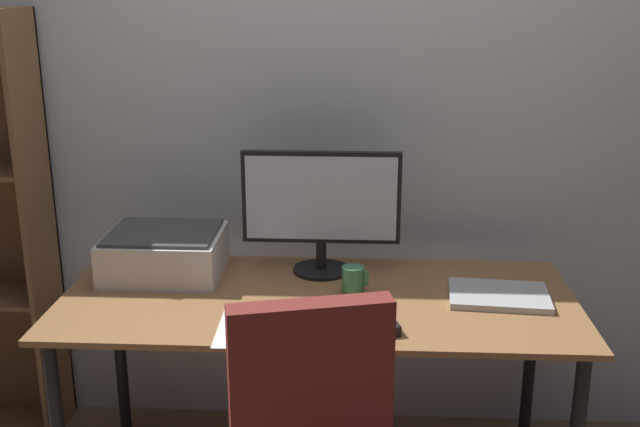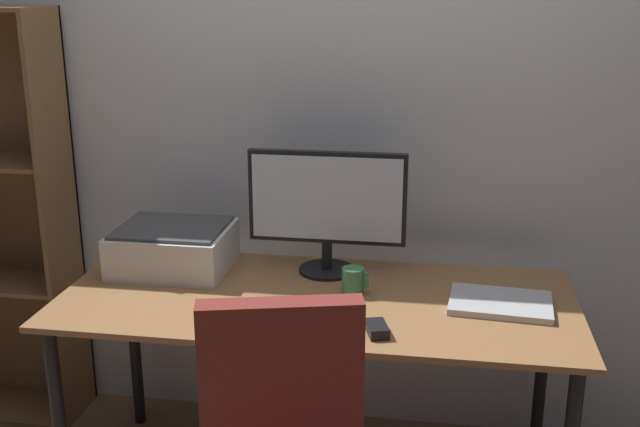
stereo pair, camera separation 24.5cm
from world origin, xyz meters
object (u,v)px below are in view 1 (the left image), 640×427
laptop (499,296)px  coffee_mug (353,280)px  monitor (322,204)px  printer (165,253)px  keyboard (312,324)px  mouse (387,326)px  desk (318,318)px

laptop → coffee_mug: bearing=-178.8°
monitor → laptop: 0.67m
printer → keyboard: bearing=-36.2°
monitor → mouse: monitor is taller
keyboard → laptop: size_ratio=0.91×
desk → printer: printer is taller
printer → desk: bearing=-17.2°
laptop → monitor: bearing=164.9°
desk → monitor: (0.00, 0.23, 0.33)m
laptop → printer: printer is taller
mouse → printer: size_ratio=0.24×
coffee_mug → printer: printer is taller
mouse → keyboard: bearing=158.0°
mouse → printer: bearing=134.5°
mouse → laptop: bearing=18.0°
mouse → coffee_mug: 0.31m
coffee_mug → laptop: 0.48m
keyboard → printer: (-0.54, 0.40, 0.07)m
monitor → laptop: (0.59, -0.21, -0.24)m
desk → mouse: bearing=-48.3°
monitor → coffee_mug: (0.11, -0.18, -0.21)m
monitor → desk: bearing=-91.0°
monitor → coffee_mug: monitor is taller
desk → printer: bearing=162.8°
monitor → coffee_mug: 0.30m
keyboard → coffee_mug: 0.30m
keyboard → coffee_mug: (0.12, 0.27, 0.04)m
desk → mouse: size_ratio=17.62×
desk → mouse: 0.34m
mouse → laptop: (0.37, 0.26, -0.01)m
monitor → printer: size_ratio=1.38×
monitor → keyboard: bearing=-91.2°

